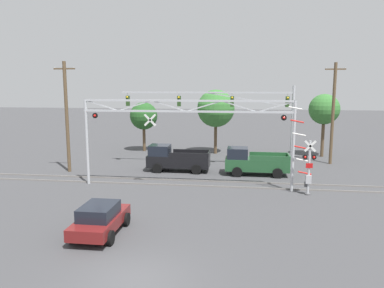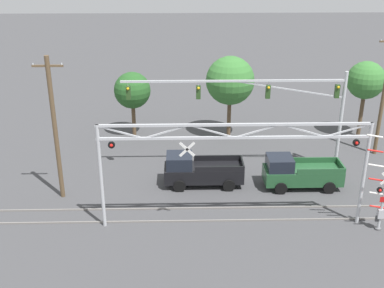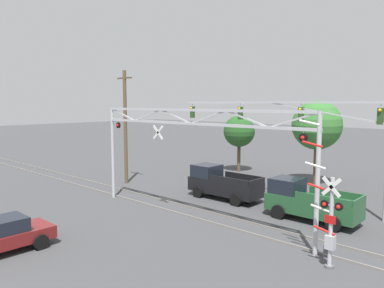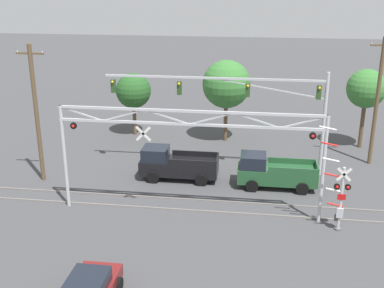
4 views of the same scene
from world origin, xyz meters
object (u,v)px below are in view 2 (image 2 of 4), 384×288
at_px(crossing_gantry, 234,150).
at_px(traffic_signal_span, 278,101).
at_px(background_tree_far_right_verge, 230,81).
at_px(pickup_truck_following, 298,173).
at_px(background_tree_far_left_verge, 132,91).
at_px(utility_pole_right, 384,94).
at_px(background_tree_beyond_span, 366,81).
at_px(pickup_truck_lead, 199,171).
at_px(crossing_signal_mast, 381,199).
at_px(utility_pole_left, 55,128).

bearing_deg(crossing_gantry, traffic_signal_span, 62.07).
bearing_deg(background_tree_far_right_verge, pickup_truck_following, -67.65).
distance_m(crossing_gantry, background_tree_far_left_verge, 15.65).
height_order(utility_pole_right, background_tree_beyond_span, utility_pole_right).
relative_size(pickup_truck_lead, pickup_truck_following, 1.03).
relative_size(crossing_gantry, background_tree_far_right_verge, 2.20).
height_order(background_tree_beyond_span, background_tree_far_left_verge, background_tree_beyond_span).
distance_m(crossing_signal_mast, traffic_signal_span, 9.55).
xyz_separation_m(utility_pole_left, background_tree_far_left_verge, (3.67, 10.56, -0.86)).
xyz_separation_m(background_tree_far_left_verge, background_tree_far_right_verge, (7.91, -0.55, 0.92)).
bearing_deg(traffic_signal_span, crossing_gantry, -117.93).
height_order(crossing_gantry, utility_pole_left, utility_pole_left).
relative_size(pickup_truck_lead, background_tree_beyond_span, 0.82).
bearing_deg(traffic_signal_span, pickup_truck_following, -66.63).
bearing_deg(background_tree_far_left_verge, background_tree_far_right_verge, -3.97).
distance_m(background_tree_far_left_verge, background_tree_far_right_verge, 7.98).
height_order(pickup_truck_following, background_tree_far_right_verge, background_tree_far_right_verge).
distance_m(traffic_signal_span, pickup_truck_following, 5.01).
bearing_deg(pickup_truck_following, background_tree_far_right_verge, 112.35).
relative_size(crossing_signal_mast, background_tree_far_right_verge, 0.87).
xyz_separation_m(utility_pole_left, background_tree_far_right_verge, (11.59, 10.01, 0.07)).
height_order(pickup_truck_following, background_tree_far_left_verge, background_tree_far_left_verge).
xyz_separation_m(pickup_truck_lead, background_tree_beyond_span, (13.65, 8.37, 3.73)).
height_order(pickup_truck_lead, background_tree_far_left_verge, background_tree_far_left_verge).
bearing_deg(background_tree_far_right_verge, utility_pole_right, -19.33).
bearing_deg(background_tree_beyond_span, utility_pole_right, -89.40).
relative_size(crossing_signal_mast, utility_pole_left, 0.64).
xyz_separation_m(pickup_truck_following, utility_pole_left, (-15.33, -0.91, 3.66)).
xyz_separation_m(crossing_signal_mast, pickup_truck_following, (-3.33, 5.20, -0.91)).
xyz_separation_m(crossing_gantry, traffic_signal_span, (3.72, 7.02, 0.52)).
xyz_separation_m(traffic_signal_span, background_tree_far_right_verge, (-2.62, 6.50, -0.40)).
relative_size(crossing_signal_mast, pickup_truck_following, 1.16).
relative_size(utility_pole_left, background_tree_beyond_span, 1.44).
bearing_deg(background_tree_beyond_span, pickup_truck_lead, -148.47).
relative_size(background_tree_far_left_verge, background_tree_far_right_verge, 0.80).
bearing_deg(crossing_gantry, background_tree_far_right_verge, 85.32).
height_order(crossing_gantry, background_tree_far_right_verge, background_tree_far_right_verge).
bearing_deg(background_tree_beyond_span, utility_pole_left, -156.51).
xyz_separation_m(crossing_gantry, background_tree_far_right_verge, (1.11, 13.52, 0.12)).
height_order(crossing_signal_mast, utility_pole_right, utility_pole_right).
distance_m(utility_pole_right, background_tree_far_right_verge, 11.56).
distance_m(crossing_signal_mast, pickup_truck_following, 6.24).
xyz_separation_m(background_tree_beyond_span, background_tree_far_left_verge, (-18.79, 0.80, -0.93)).
xyz_separation_m(traffic_signal_span, pickup_truck_following, (1.12, -2.60, -4.13)).
distance_m(traffic_signal_span, utility_pole_left, 14.64).
height_order(pickup_truck_lead, utility_pole_right, utility_pole_right).
bearing_deg(crossing_gantry, utility_pole_left, 161.46).
bearing_deg(pickup_truck_following, crossing_signal_mast, -57.39).
relative_size(crossing_gantry, pickup_truck_lead, 2.84).
bearing_deg(pickup_truck_lead, utility_pole_left, -171.03).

